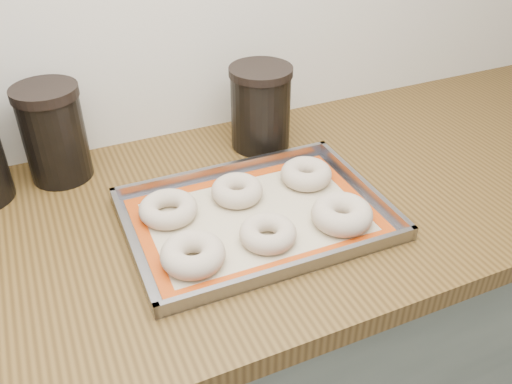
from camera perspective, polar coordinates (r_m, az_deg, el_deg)
name	(u,v)px	position (r m, az deg, el deg)	size (l,w,h in m)	color
cabinet	(210,377)	(1.33, -4.81, -18.82)	(3.00, 0.65, 0.86)	slate
countertop	(199,224)	(1.01, -6.03, -3.36)	(3.06, 0.68, 0.04)	brown
baking_tray	(256,216)	(0.98, 0.00, -2.56)	(0.46, 0.34, 0.03)	gray
baking_mat	(256,217)	(0.98, 0.00, -2.65)	(0.42, 0.30, 0.00)	#C6B793
bagel_front_left	(193,254)	(0.88, -6.66, -6.53)	(0.11, 0.11, 0.04)	#BDAA92
bagel_front_mid	(268,233)	(0.92, 1.26, -4.36)	(0.10, 0.10, 0.03)	#BDAA92
bagel_front_right	(342,214)	(0.97, 9.04, -2.32)	(0.11, 0.11, 0.04)	#BDAA92
bagel_back_left	(168,209)	(0.99, -9.22, -1.77)	(0.11, 0.11, 0.03)	#BDAA92
bagel_back_mid	(237,190)	(1.02, -2.01, 0.16)	(0.10, 0.10, 0.04)	#BDAA92
bagel_back_right	(306,174)	(1.07, 5.31, 1.92)	(0.10, 0.10, 0.04)	#BDAA92
canister_mid	(54,133)	(1.13, -20.50, 5.83)	(0.13, 0.13, 0.19)	black
canister_right	(261,107)	(1.17, 0.49, 8.91)	(0.13, 0.13, 0.18)	black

